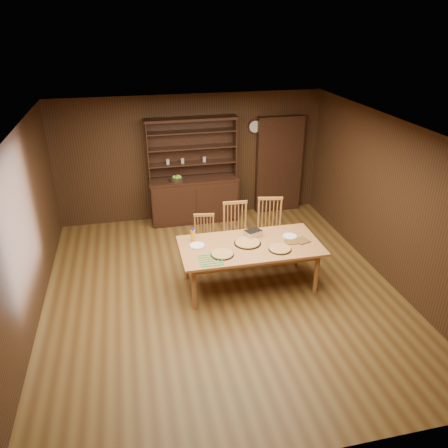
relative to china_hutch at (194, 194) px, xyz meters
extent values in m
plane|color=brown|center=(0.00, -2.75, -0.60)|extent=(6.00, 6.00, 0.00)
plane|color=silver|center=(0.00, -2.75, 2.00)|extent=(6.00, 6.00, 0.00)
plane|color=#382211|center=(0.00, 0.25, 0.70)|extent=(5.50, 0.00, 5.50)
plane|color=#382211|center=(0.00, -5.75, 0.70)|extent=(5.50, 0.00, 5.50)
plane|color=#382211|center=(-2.75, -2.75, 0.70)|extent=(0.00, 6.00, 6.00)
plane|color=#382211|center=(2.75, -2.75, 0.70)|extent=(0.00, 6.00, 6.00)
cube|color=black|center=(0.00, -0.01, -0.15)|extent=(1.80, 0.50, 0.90)
cube|color=black|center=(0.00, -0.01, 0.32)|extent=(1.84, 0.52, 0.04)
cube|color=black|center=(0.00, 0.22, 0.95)|extent=(1.80, 0.02, 1.20)
cube|color=black|center=(-0.89, 0.07, 0.95)|extent=(0.02, 0.32, 1.20)
cube|color=black|center=(0.89, 0.07, 0.95)|extent=(0.02, 0.32, 1.20)
cube|color=black|center=(0.00, 0.07, 1.55)|extent=(1.84, 0.34, 0.05)
cylinder|color=#A59E8C|center=(-0.50, 0.07, 0.72)|extent=(0.07, 0.07, 0.10)
cylinder|color=#A59E8C|center=(-0.20, 0.07, 0.72)|extent=(0.07, 0.07, 0.10)
cube|color=black|center=(1.90, 0.15, 0.45)|extent=(1.00, 0.18, 2.10)
cylinder|color=black|center=(1.35, 0.21, 1.30)|extent=(0.30, 0.04, 0.30)
cylinder|color=beige|center=(1.35, 0.18, 1.30)|extent=(0.24, 0.01, 0.24)
cube|color=#BC7641|center=(0.47, -2.68, 0.13)|extent=(2.21, 1.10, 0.04)
cylinder|color=#BC7641|center=(-0.50, -3.09, -0.24)|extent=(0.07, 0.07, 0.71)
cylinder|color=#BC7641|center=(-0.50, -2.26, -0.24)|extent=(0.07, 0.07, 0.71)
cylinder|color=#BC7641|center=(1.44, -3.09, -0.24)|extent=(0.07, 0.07, 0.71)
cylinder|color=#BC7641|center=(1.44, -2.26, -0.24)|extent=(0.07, 0.07, 0.71)
cube|color=#AC793B|center=(-0.11, -1.87, -0.21)|extent=(0.42, 0.41, 0.04)
cylinder|color=#AC793B|center=(-0.27, -1.98, -0.41)|extent=(0.03, 0.03, 0.36)
cylinder|color=#AC793B|center=(-0.23, -1.72, -0.41)|extent=(0.03, 0.03, 0.36)
cylinder|color=#AC793B|center=(0.01, -2.03, -0.41)|extent=(0.03, 0.03, 0.36)
cylinder|color=#AC793B|center=(0.05, -1.76, -0.41)|extent=(0.03, 0.03, 0.36)
cube|color=#AC793B|center=(-0.09, -1.72, 0.30)|extent=(0.36, 0.09, 0.05)
cube|color=#AC793B|center=(0.45, -1.90, -0.13)|extent=(0.47, 0.45, 0.04)
cylinder|color=#AC793B|center=(0.27, -2.05, -0.37)|extent=(0.04, 0.04, 0.44)
cylinder|color=#AC793B|center=(0.29, -1.73, -0.37)|extent=(0.04, 0.04, 0.44)
cylinder|color=#AC793B|center=(0.61, -2.07, -0.37)|extent=(0.04, 0.04, 0.44)
cylinder|color=#AC793B|center=(0.63, -1.75, -0.37)|extent=(0.04, 0.04, 0.44)
cube|color=#AC793B|center=(0.46, -1.72, 0.47)|extent=(0.43, 0.06, 0.05)
cube|color=#AC793B|center=(1.06, -1.92, -0.12)|extent=(0.54, 0.52, 0.04)
cylinder|color=#AC793B|center=(0.86, -2.04, -0.37)|extent=(0.04, 0.04, 0.45)
cylinder|color=#AC793B|center=(0.92, -1.72, -0.37)|extent=(0.04, 0.04, 0.45)
cylinder|color=#AC793B|center=(1.20, -2.11, -0.37)|extent=(0.04, 0.04, 0.45)
cylinder|color=#AC793B|center=(1.26, -1.79, -0.37)|extent=(0.04, 0.04, 0.45)
cube|color=#AC793B|center=(1.10, -1.73, 0.50)|extent=(0.44, 0.12, 0.05)
cylinder|color=black|center=(-0.02, -2.89, 0.16)|extent=(0.35, 0.35, 0.01)
cylinder|color=tan|center=(-0.02, -2.89, 0.17)|extent=(0.32, 0.32, 0.02)
torus|color=gold|center=(-0.02, -2.89, 0.17)|extent=(0.33, 0.33, 0.03)
cylinder|color=black|center=(0.87, -2.93, 0.16)|extent=(0.35, 0.35, 0.01)
cylinder|color=tan|center=(0.87, -2.93, 0.17)|extent=(0.33, 0.33, 0.02)
torus|color=gold|center=(0.87, -2.93, 0.17)|extent=(0.33, 0.33, 0.03)
cylinder|color=black|center=(0.44, -2.63, 0.16)|extent=(0.43, 0.43, 0.01)
cylinder|color=tan|center=(0.44, -2.63, 0.17)|extent=(0.38, 0.38, 0.02)
torus|color=gold|center=(0.44, -2.63, 0.17)|extent=(0.39, 0.39, 0.03)
cylinder|color=white|center=(-0.34, -2.53, 0.16)|extent=(0.25, 0.25, 0.01)
torus|color=#305291|center=(-0.34, -2.53, 0.16)|extent=(0.25, 0.25, 0.01)
cylinder|color=white|center=(1.17, -2.55, 0.16)|extent=(0.24, 0.24, 0.01)
torus|color=#305291|center=(1.17, -2.55, 0.16)|extent=(0.24, 0.24, 0.01)
cube|color=white|center=(0.60, -2.40, 0.21)|extent=(0.31, 0.26, 0.10)
cylinder|color=orange|center=(-0.38, -2.35, 0.25)|extent=(0.07, 0.07, 0.19)
cylinder|color=#1313A1|center=(-0.38, -2.35, 0.36)|extent=(0.04, 0.04, 0.03)
cube|color=#B41423|center=(1.31, -2.73, 0.16)|extent=(0.27, 0.27, 0.02)
cube|color=#B41423|center=(1.12, -2.73, 0.16)|extent=(0.19, 0.19, 0.01)
cylinder|color=black|center=(-0.35, -0.06, 0.37)|extent=(0.29, 0.29, 0.06)
sphere|color=#86C033|center=(-0.40, -0.06, 0.42)|extent=(0.08, 0.08, 0.08)
sphere|color=#86C033|center=(-0.32, -0.03, 0.42)|extent=(0.08, 0.08, 0.08)
sphere|color=#86C033|center=(-0.35, -0.11, 0.42)|extent=(0.08, 0.08, 0.08)
sphere|color=#86C033|center=(-0.29, -0.08, 0.42)|extent=(0.08, 0.08, 0.08)
camera|label=1|loc=(-1.24, -8.44, 3.44)|focal=35.00mm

